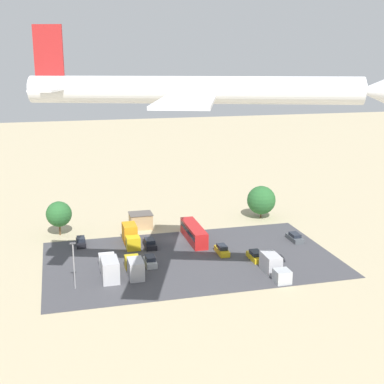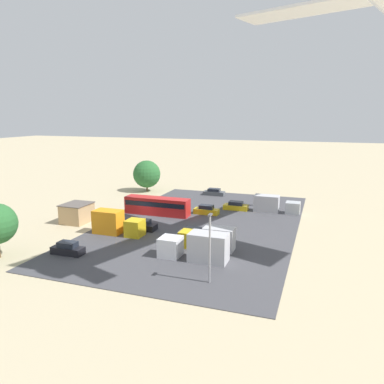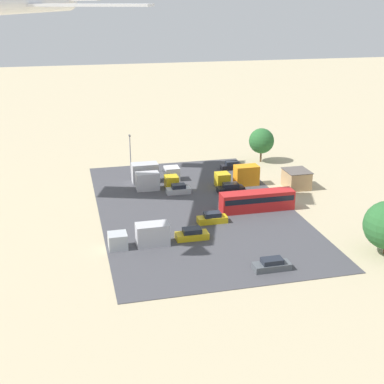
% 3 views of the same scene
% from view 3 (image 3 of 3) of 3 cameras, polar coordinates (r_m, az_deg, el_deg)
% --- Properties ---
extents(ground_plane, '(400.00, 400.00, 0.00)m').
position_cam_3_polar(ground_plane, '(86.23, 7.23, -1.18)').
color(ground_plane, tan).
extents(parking_lot_surface, '(49.94, 29.52, 0.08)m').
position_cam_3_polar(parking_lot_surface, '(83.20, 0.34, -1.79)').
color(parking_lot_surface, '#424247').
rests_on(parking_lot_surface, ground).
extents(shed_building, '(4.67, 4.08, 3.12)m').
position_cam_3_polar(shed_building, '(93.87, 11.08, 1.38)').
color(shed_building, tan).
rests_on(shed_building, ground).
extents(bus, '(2.59, 11.52, 3.00)m').
position_cam_3_polar(bus, '(82.56, 6.95, -0.88)').
color(bus, red).
rests_on(bus, ground).
extents(parked_car_0, '(1.77, 4.04, 1.61)m').
position_cam_3_polar(parked_car_0, '(89.41, -1.45, 0.27)').
color(parked_car_0, '#ADB2B7').
rests_on(parked_car_0, ground).
extents(parked_car_1, '(1.84, 4.55, 1.46)m').
position_cam_3_polar(parked_car_1, '(65.47, 8.51, -7.70)').
color(parked_car_1, '#4C5156').
rests_on(parked_car_1, ground).
extents(parked_car_2, '(1.71, 4.35, 1.60)m').
position_cam_3_polar(parked_car_2, '(77.81, 2.17, -2.82)').
color(parked_car_2, gold).
rests_on(parked_car_2, ground).
extents(parked_car_3, '(1.91, 4.44, 1.55)m').
position_cam_3_polar(parked_car_3, '(72.62, 0.00, -4.55)').
color(parked_car_3, gold).
rests_on(parked_car_3, ground).
extents(parked_car_4, '(1.99, 4.50, 1.57)m').
position_cam_3_polar(parked_car_4, '(90.21, 4.15, 0.39)').
color(parked_car_4, black).
rests_on(parked_car_4, ground).
extents(parked_car_5, '(1.71, 4.12, 1.60)m').
position_cam_3_polar(parked_car_5, '(102.47, 4.24, 2.80)').
color(parked_car_5, black).
rests_on(parked_car_5, ground).
extents(parked_truck_0, '(2.38, 8.00, 2.96)m').
position_cam_3_polar(parked_truck_0, '(70.71, -5.27, -4.71)').
color(parked_truck_0, '#ADB2B7').
rests_on(parked_truck_0, ground).
extents(parked_truck_1, '(2.47, 7.57, 3.43)m').
position_cam_3_polar(parked_truck_1, '(93.54, 5.10, 1.67)').
color(parked_truck_1, gold).
rests_on(parked_truck_1, ground).
extents(parked_truck_2, '(2.59, 8.44, 3.44)m').
position_cam_3_polar(parked_truck_2, '(95.25, -4.23, 2.04)').
color(parked_truck_2, silver).
rests_on(parked_truck_2, ground).
extents(parked_truck_3, '(2.32, 7.21, 2.99)m').
position_cam_3_polar(parked_truck_3, '(91.48, -4.03, 1.15)').
color(parked_truck_3, gold).
rests_on(parked_truck_3, ground).
extents(tree_apron_mid, '(4.99, 4.99, 6.81)m').
position_cam_3_polar(tree_apron_mid, '(107.19, 7.42, 5.43)').
color(tree_apron_mid, brown).
rests_on(tree_apron_mid, ground).
extents(light_pole_lot_centre, '(0.90, 0.28, 7.36)m').
position_cam_3_polar(light_pole_lot_centre, '(99.33, -6.61, 4.23)').
color(light_pole_lot_centre, gray).
rests_on(light_pole_lot_centre, ground).
extents(airplane, '(40.51, 35.00, 9.06)m').
position_cam_3_polar(airplane, '(79.80, -17.74, 18.80)').
color(airplane, white).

